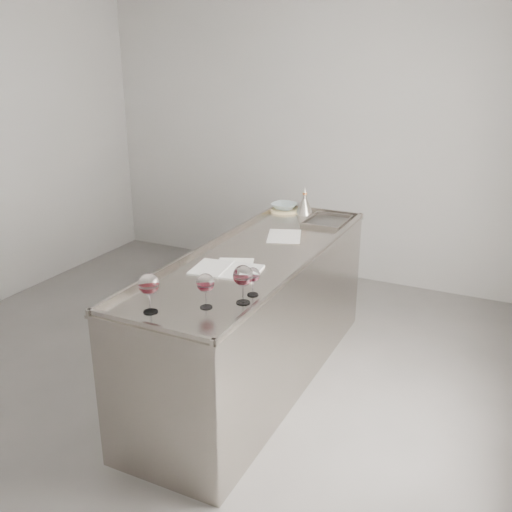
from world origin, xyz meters
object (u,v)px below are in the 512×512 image
at_px(wine_glass_middle, 205,284).
at_px(notebook, 226,270).
at_px(counter, 256,318).
at_px(ceramic_bowl, 284,206).
at_px(wine_funnel, 304,206).
at_px(wine_glass_small, 253,276).
at_px(wine_glass_left, 149,285).
at_px(wine_glass_right, 243,277).

xyz_separation_m(wine_glass_middle, notebook, (-0.16, 0.51, -0.13)).
bearing_deg(counter, ceramic_bowl, 103.53).
xyz_separation_m(wine_glass_middle, wine_funnel, (-0.21, 1.94, -0.07)).
bearing_deg(wine_glass_small, wine_funnel, 101.95).
relative_size(wine_glass_left, wine_glass_right, 1.00).
distance_m(wine_glass_left, wine_funnel, 2.11).
bearing_deg(wine_glass_left, counter, 84.29).
distance_m(wine_glass_small, ceramic_bowl, 1.77).
bearing_deg(wine_glass_right, wine_glass_middle, -137.46).
bearing_deg(wine_glass_left, wine_glass_middle, 37.32).
xyz_separation_m(wine_glass_middle, wine_glass_right, (0.15, 0.14, 0.02)).
distance_m(wine_glass_right, notebook, 0.51).
relative_size(wine_glass_left, wine_funnel, 0.95).
bearing_deg(notebook, wine_glass_right, -58.56).
bearing_deg(wine_glass_right, wine_glass_small, 90.00).
height_order(wine_glass_small, notebook, wine_glass_small).
bearing_deg(wine_glass_left, ceramic_bowl, 94.25).
bearing_deg(ceramic_bowl, notebook, -81.01).
height_order(counter, wine_funnel, wine_funnel).
relative_size(wine_glass_middle, wine_funnel, 0.84).
xyz_separation_m(wine_glass_right, wine_funnel, (-0.36, 1.80, -0.08)).
distance_m(wine_glass_left, wine_glass_small, 0.57).
bearing_deg(notebook, wine_glass_left, -103.71).
bearing_deg(wine_glass_left, wine_funnel, 89.40).
distance_m(notebook, wine_funnel, 1.43).
xyz_separation_m(counter, wine_glass_small, (0.27, -0.60, 0.58)).
relative_size(notebook, ceramic_bowl, 2.15).
bearing_deg(wine_funnel, wine_glass_right, -78.81).
bearing_deg(ceramic_bowl, wine_glass_middle, -78.72).
relative_size(counter, wine_glass_right, 11.33).
height_order(wine_glass_middle, ceramic_bowl, wine_glass_middle).
bearing_deg(wine_funnel, notebook, -88.13).
distance_m(wine_glass_right, ceramic_bowl, 1.88).
bearing_deg(wine_glass_middle, wine_glass_left, -142.68).
height_order(counter, wine_glass_left, wine_glass_left).
bearing_deg(notebook, wine_funnel, 83.85).
bearing_deg(ceramic_bowl, wine_glass_right, -73.45).
distance_m(wine_glass_right, wine_glass_small, 0.12).
height_order(wine_glass_small, wine_funnel, wine_funnel).
bearing_deg(counter, wine_glass_right, -69.11).
xyz_separation_m(wine_glass_left, wine_funnel, (0.02, 2.11, -0.08)).
relative_size(wine_glass_small, wine_funnel, 0.71).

